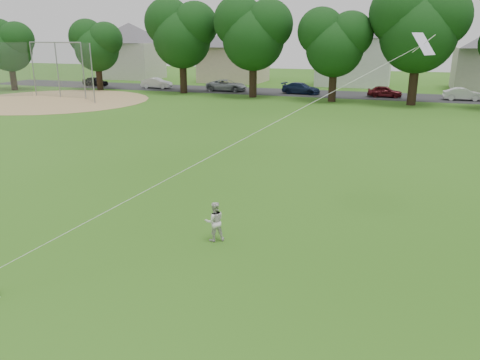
% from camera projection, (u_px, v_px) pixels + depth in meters
% --- Properties ---
extents(ground, '(160.00, 160.00, 0.00)m').
position_uv_depth(ground, '(144.00, 277.00, 12.30)').
color(ground, '#2A5A14').
rests_on(ground, ground).
extents(street, '(90.00, 7.00, 0.01)m').
position_uv_depth(street, '(343.00, 94.00, 50.26)').
color(street, '#2D2D30').
rests_on(street, ground).
extents(dirt_infield, '(18.00, 18.00, 0.02)m').
position_uv_depth(dirt_infield, '(55.00, 100.00, 45.64)').
color(dirt_infield, '#9E7F51').
rests_on(dirt_infield, ground).
extents(older_boy, '(0.77, 0.73, 1.26)m').
position_uv_depth(older_boy, '(214.00, 222.00, 14.34)').
color(older_boy, silver).
rests_on(older_boy, ground).
extents(kite, '(5.16, 5.07, 14.09)m').
position_uv_depth(kite, '(239.00, 141.00, 13.09)').
color(kite, silver).
rests_on(kite, ground).
extents(baseball_backstop, '(12.39, 2.92, 5.43)m').
position_uv_depth(baseball_backstop, '(53.00, 71.00, 46.89)').
color(baseball_backstop, gray).
rests_on(baseball_backstop, ground).
extents(tree_row, '(82.57, 9.25, 10.94)m').
position_uv_depth(tree_row, '(391.00, 31.00, 41.98)').
color(tree_row, black).
rests_on(tree_row, ground).
extents(parked_cars, '(63.52, 2.36, 1.28)m').
position_uv_depth(parked_cars, '(339.00, 90.00, 49.28)').
color(parked_cars, black).
rests_on(parked_cars, ground).
extents(house_row, '(76.08, 13.01, 10.53)m').
position_uv_depth(house_row, '(363.00, 46.00, 57.58)').
color(house_row, beige).
rests_on(house_row, ground).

